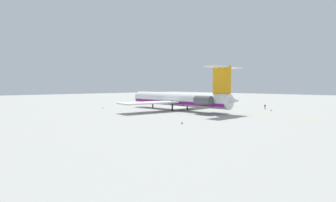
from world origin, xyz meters
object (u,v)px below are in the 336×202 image
object	(u,v)px
ground_crew_near_nose	(265,106)
safety_cone_tail	(182,123)
safety_cone_wingtip	(271,110)
main_jetliner	(180,99)
safety_cone_nose	(103,107)
ground_crew_near_tail	(177,101)

from	to	relation	value
ground_crew_near_nose	safety_cone_tail	world-z (taller)	ground_crew_near_nose
safety_cone_wingtip	safety_cone_tail	xyz separation A→B (m)	(0.12, 40.08, 0.00)
safety_cone_tail	safety_cone_wingtip	bearing A→B (deg)	-90.18
main_jetliner	ground_crew_near_nose	xyz separation A→B (m)	(-16.69, -23.40, -2.52)
ground_crew_near_nose	safety_cone_nose	xyz separation A→B (m)	(40.52, 36.78, -0.77)
ground_crew_near_nose	main_jetliner	bearing A→B (deg)	-72.89
safety_cone_tail	ground_crew_near_nose	bearing A→B (deg)	-84.74
main_jetliner	safety_cone_nose	distance (m)	27.53
ground_crew_near_tail	safety_cone_tail	distance (m)	59.26
ground_crew_near_nose	safety_cone_wingtip	distance (m)	6.34
main_jetliner	ground_crew_near_nose	size ratio (longest dim) A/B	27.21
ground_crew_near_tail	safety_cone_tail	bearing A→B (deg)	31.21
safety_cone_tail	safety_cone_nose	bearing A→B (deg)	-10.09
ground_crew_near_tail	ground_crew_near_nose	bearing A→B (deg)	80.48
main_jetliner	safety_cone_wingtip	size ratio (longest dim) A/B	81.43
main_jetliner	safety_cone_tail	world-z (taller)	main_jetliner
safety_cone_wingtip	ground_crew_near_nose	bearing A→B (deg)	-47.58
main_jetliner	ground_crew_near_tail	bearing A→B (deg)	-43.29
safety_cone_wingtip	safety_cone_nose	bearing A→B (deg)	35.68
safety_cone_nose	safety_cone_tail	bearing A→B (deg)	169.91
main_jetliner	safety_cone_wingtip	world-z (taller)	main_jetliner
ground_crew_near_tail	safety_cone_tail	world-z (taller)	ground_crew_near_tail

